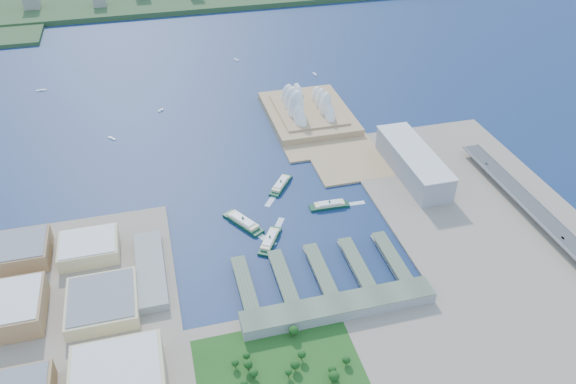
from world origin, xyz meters
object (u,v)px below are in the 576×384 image
object	(u,v)px
opera_house	(309,99)
car_c	(486,163)
toaster_building	(413,163)
ferry_c	(270,239)
ferry_b	(281,183)
ferry_d	(329,204)
ferry_a	(243,221)
car_b	(563,238)

from	to	relation	value
opera_house	car_c	distance (m)	291.97
toaster_building	ferry_c	size ratio (longest dim) A/B	2.95
ferry_b	ferry_d	size ratio (longest dim) A/B	1.02
ferry_a	car_b	xyz separation A→B (m)	(346.99, -136.80, 9.86)
opera_house	car_c	bearing A→B (deg)	-49.06
toaster_building	ferry_a	distance (m)	251.05
car_b	opera_house	bearing A→B (deg)	116.40
ferry_a	car_b	distance (m)	373.12
ferry_d	car_c	distance (m)	234.89
opera_house	toaster_building	world-z (taller)	opera_house
ferry_a	ferry_c	bearing A→B (deg)	-90.59
ferry_b	ferry_c	distance (m)	115.80
car_b	ferry_b	bearing A→B (deg)	144.15
toaster_building	car_c	size ratio (longest dim) A/B	31.87
opera_house	toaster_building	xyz separation A→B (m)	(90.00, -200.00, -11.50)
opera_house	ferry_c	bearing A→B (deg)	-114.52
opera_house	ferry_b	distance (m)	204.29
toaster_building	ferry_b	world-z (taller)	toaster_building
ferry_c	car_c	xyz separation A→B (m)	(322.91, 68.97, 10.59)
toaster_building	ferry_c	bearing A→B (deg)	-158.11
toaster_building	ferry_c	distance (m)	239.66
opera_house	car_b	bearing A→B (deg)	-63.60
ferry_c	ferry_d	xyz separation A→B (m)	(89.19, 48.19, -0.12)
ferry_b	ferry_c	bearing A→B (deg)	-74.41
ferry_b	car_c	bearing A→B (deg)	28.14
ferry_b	ferry_a	bearing A→B (deg)	-97.80
ferry_c	car_b	size ratio (longest dim) A/B	12.33
car_c	ferry_a	bearing A→B (deg)	4.56
car_b	car_c	bearing A→B (deg)	90.00
toaster_building	ferry_b	xyz separation A→B (m)	(-181.35, 19.28, -15.55)
opera_house	ferry_a	world-z (taller)	opera_house
ferry_b	car_b	xyz separation A→B (m)	(282.35, -203.98, 10.61)
ferry_d	car_b	bearing A→B (deg)	-119.50
car_b	toaster_building	bearing A→B (deg)	118.67
ferry_a	car_c	world-z (taller)	car_c
toaster_building	ferry_d	bearing A→B (deg)	-162.84
car_b	car_c	world-z (taller)	car_c
ferry_d	car_b	size ratio (longest dim) A/B	12.03
ferry_d	ferry_b	bearing A→B (deg)	40.98
opera_house	ferry_d	size ratio (longest dim) A/B	3.51
opera_house	ferry_a	distance (m)	294.07
ferry_a	ferry_d	xyz separation A→B (m)	(113.27, 6.91, -0.84)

